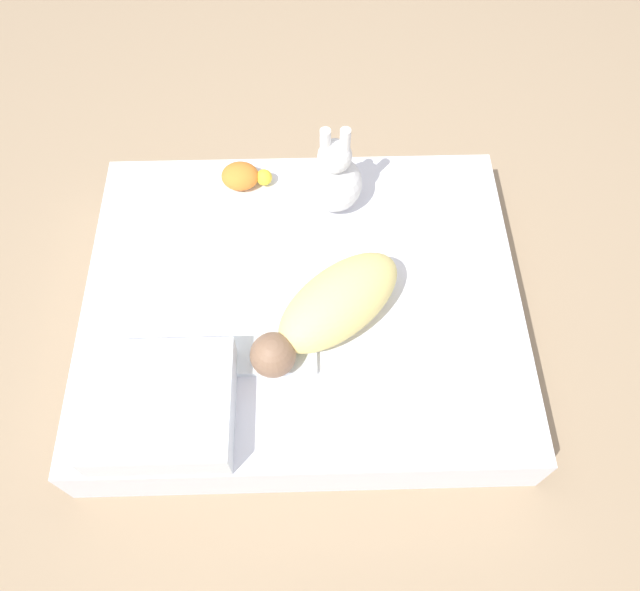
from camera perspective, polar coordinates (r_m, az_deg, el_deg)
name	(u,v)px	position (r m, az deg, el deg)	size (l,w,h in m)	color
ground_plane	(303,323)	(2.02, -1.53, -2.52)	(12.00, 12.00, 0.00)	#9E8466
bed_mattress	(303,309)	(1.94, -1.59, -1.21)	(1.30, 1.07, 0.19)	white
burp_cloth	(275,350)	(1.76, -4.17, -5.03)	(0.24, 0.15, 0.02)	white
swaddled_baby	(331,308)	(1.74, 1.03, -1.15)	(0.47, 0.43, 0.16)	#EFDB7F
pillow	(162,406)	(1.70, -14.29, -9.74)	(0.37, 0.34, 0.11)	white
bunny_plush	(334,178)	(1.97, 1.30, 10.65)	(0.18, 0.18, 0.32)	white
turtle_plush	(243,176)	(2.09, -7.04, 10.77)	(0.17, 0.10, 0.08)	orange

